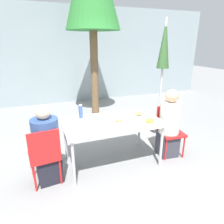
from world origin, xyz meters
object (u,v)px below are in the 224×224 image
object	(u,v)px
salad_bowl	(112,127)
person_right	(169,125)
chair_right	(169,127)
closed_umbrella	(164,54)
bottle	(81,112)
chair_left	(45,153)
person_left	(47,147)
drinking_cup	(76,117)

from	to	relation	value
salad_bowl	person_right	bearing A→B (deg)	8.04
chair_right	person_right	bearing A→B (deg)	58.14
closed_umbrella	bottle	world-z (taller)	closed_umbrella
bottle	person_right	bearing A→B (deg)	-15.64
person_right	salad_bowl	world-z (taller)	person_right
chair_left	chair_right	distance (m)	2.12
person_left	closed_umbrella	xyz separation A→B (m)	(2.43, 0.95, 1.15)
bottle	salad_bowl	size ratio (longest dim) A/B	1.58
person_right	person_left	bearing A→B (deg)	6.27
salad_bowl	closed_umbrella	bearing A→B (deg)	36.02
chair_left	drinking_cup	bearing A→B (deg)	32.50
chair_left	person_right	size ratio (longest dim) A/B	0.72
chair_left	closed_umbrella	bearing A→B (deg)	16.46
person_left	bottle	world-z (taller)	person_left
person_right	bottle	distance (m)	1.52
chair_right	bottle	xyz separation A→B (m)	(-1.50, 0.33, 0.36)
person_left	bottle	size ratio (longest dim) A/B	4.94
closed_umbrella	drinking_cup	size ratio (longest dim) A/B	21.72
chair_right	closed_umbrella	xyz separation A→B (m)	(0.36, 0.88, 1.18)
person_right	chair_left	bearing A→B (deg)	8.66
drinking_cup	person_left	bearing A→B (deg)	-145.31
chair_right	drinking_cup	bearing A→B (deg)	-3.00
chair_left	bottle	bearing A→B (deg)	31.99
person_left	person_right	bearing A→B (deg)	-6.28
closed_umbrella	drinking_cup	xyz separation A→B (m)	(-1.95, -0.61, -0.88)
chair_left	person_left	distance (m)	0.10
person_right	bottle	size ratio (longest dim) A/B	5.14
chair_left	person_left	world-z (taller)	person_left
chair_right	person_left	bearing A→B (deg)	8.33
chair_left	closed_umbrella	xyz separation A→B (m)	(2.47, 1.03, 1.18)
drinking_cup	chair_right	bearing A→B (deg)	-9.34
person_left	drinking_cup	xyz separation A→B (m)	(0.48, 0.33, 0.26)
chair_right	bottle	size ratio (longest dim) A/B	3.69
person_left	chair_right	bearing A→B (deg)	-4.21
person_left	bottle	distance (m)	0.77
person_left	chair_right	world-z (taller)	person_left
person_left	drinking_cup	bearing A→B (deg)	28.49
person_left	salad_bowl	size ratio (longest dim) A/B	7.81
chair_left	drinking_cup	xyz separation A→B (m)	(0.52, 0.42, 0.30)
chair_left	chair_right	world-z (taller)	same
bottle	chair_right	bearing A→B (deg)	-12.36
chair_left	person_right	bearing A→B (deg)	-3.89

